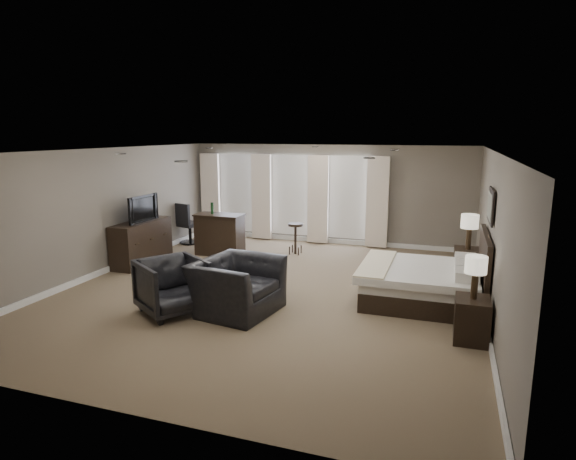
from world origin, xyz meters
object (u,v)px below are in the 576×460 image
(nightstand_near, at_px, (472,320))
(lamp_far, at_px, (469,232))
(lamp_near, at_px, (475,278))
(nightstand_far, at_px, (466,265))
(armchair_near, at_px, (237,277))
(dresser, at_px, (142,242))
(armchair_far, at_px, (172,284))
(bed, at_px, (416,266))
(desk_chair, at_px, (190,223))
(bar_stool_right, at_px, (295,239))
(bar_counter, at_px, (220,234))
(tv, at_px, (140,218))
(bar_stool_left, at_px, (231,233))

(nightstand_near, bearing_deg, lamp_far, 90.00)
(lamp_near, bearing_deg, nightstand_far, 90.00)
(nightstand_far, height_order, armchair_near, armchair_near)
(lamp_near, distance_m, armchair_near, 3.64)
(dresser, relative_size, armchair_far, 1.66)
(bed, height_order, desk_chair, bed)
(lamp_far, xyz_separation_m, armchair_near, (-3.63, -2.92, -0.42))
(nightstand_near, xyz_separation_m, bar_stool_right, (-3.89, 3.94, 0.06))
(nightstand_near, xyz_separation_m, dresser, (-6.92, 2.04, 0.17))
(lamp_far, height_order, desk_chair, lamp_far)
(bar_stool_right, bearing_deg, nightstand_near, -45.39)
(lamp_far, bearing_deg, desk_chair, 169.96)
(lamp_far, relative_size, bar_stool_right, 0.91)
(bed, height_order, lamp_far, lamp_far)
(armchair_far, xyz_separation_m, desk_chair, (-2.28, 4.53, 0.05))
(nightstand_far, distance_m, bar_stool_right, 4.02)
(bar_stool_right, bearing_deg, bar_counter, -160.07)
(lamp_far, distance_m, bar_counter, 5.64)
(bar_counter, relative_size, bar_stool_right, 1.51)
(dresser, height_order, desk_chair, desk_chair)
(tv, relative_size, desk_chair, 0.94)
(armchair_far, height_order, bar_counter, bar_counter)
(nightstand_near, xyz_separation_m, bar_counter, (-5.61, 3.32, 0.19))
(bar_counter, height_order, desk_chair, desk_chair)
(nightstand_near, distance_m, nightstand_far, 2.90)
(nightstand_far, distance_m, dresser, 6.97)
(dresser, bearing_deg, armchair_near, -32.07)
(dresser, distance_m, armchair_near, 3.89)
(nightstand_near, xyz_separation_m, tv, (-6.92, 2.04, 0.71))
(desk_chair, bearing_deg, lamp_near, 167.03)
(bar_stool_left, xyz_separation_m, desk_chair, (-1.17, -0.06, 0.19))
(nightstand_near, distance_m, armchair_far, 4.63)
(nightstand_far, height_order, armchair_far, armchair_far)
(tv, bearing_deg, nightstand_far, -82.91)
(lamp_far, bearing_deg, lamp_near, -90.00)
(lamp_near, relative_size, bar_stool_right, 0.81)
(tv, bearing_deg, desk_chair, -0.83)
(nightstand_near, distance_m, bar_stool_right, 5.53)
(tv, height_order, bar_stool_right, tv)
(armchair_far, bearing_deg, lamp_far, -20.64)
(bed, height_order, bar_counter, bed)
(desk_chair, bearing_deg, nightstand_near, 167.03)
(lamp_near, distance_m, bar_stool_left, 7.11)
(bed, distance_m, desk_chair, 6.57)
(bar_counter, relative_size, bar_stool_left, 1.59)
(tv, bearing_deg, dresser, 0.00)
(bar_stool_left, distance_m, bar_stool_right, 1.85)
(nightstand_far, bearing_deg, bar_stool_right, 165.03)
(bed, relative_size, dresser, 1.21)
(bar_stool_right, bearing_deg, armchair_near, -86.28)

